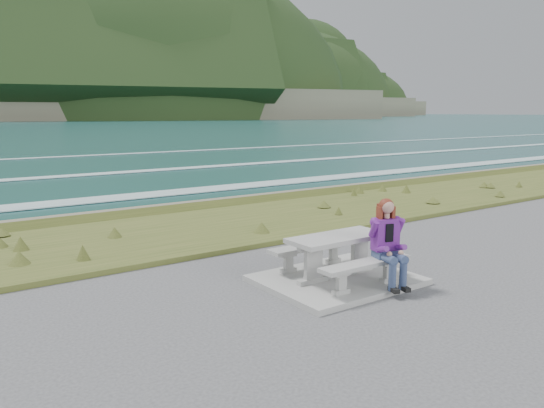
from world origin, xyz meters
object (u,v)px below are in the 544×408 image
picnic_table (337,245)px  seated_woman (390,254)px  bench_seaward (312,249)px  bench_landward (366,267)px

picnic_table → seated_woman: (0.41, -0.83, -0.05)m
seated_woman → bench_seaward: bearing=120.9°
bench_landward → seated_woman: 0.47m
bench_landward → bench_seaward: 1.40m
picnic_table → bench_seaward: 0.74m
picnic_table → bench_seaward: picnic_table is taller
bench_landward → seated_woman: size_ratio=1.24×
bench_landward → bench_seaward: (0.00, 1.40, 0.00)m
picnic_table → bench_landward: bearing=-90.0°
picnic_table → seated_woman: 0.93m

